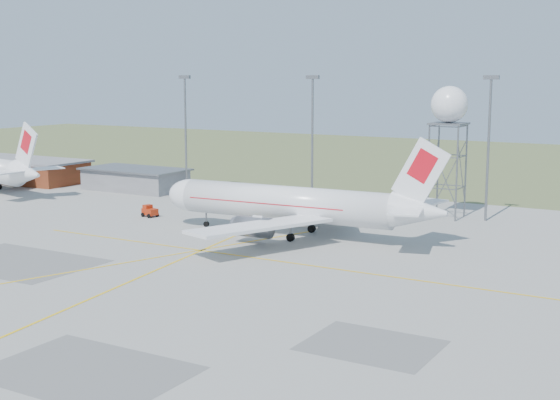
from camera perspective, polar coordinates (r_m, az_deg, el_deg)
The scene contains 11 objects.
ground at distance 67.45m, azimuth -17.12°, elevation -8.98°, with size 400.00×400.00×0.00m, color #A2A29D.
grass_strip at distance 190.17m, azimuth 15.61°, elevation 2.59°, with size 400.00×120.00×0.03m, color #506336.
building_orange at distance 162.58m, azimuth -19.04°, elevation 2.14°, with size 33.00×12.00×4.30m.
building_grey at distance 142.80m, azimuth -10.54°, elevation 1.51°, with size 19.00×10.00×3.90m.
mast_a at distance 137.10m, azimuth -6.93°, elevation 5.52°, with size 2.20×0.50×20.50m.
mast_b at distance 123.60m, azimuth 2.38°, elevation 5.20°, with size 2.20×0.50×20.50m.
mast_c at distance 113.24m, azimuth 15.03°, elevation 4.54°, with size 2.20×0.50×20.50m.
airliner_main at distance 99.94m, azimuth 0.78°, elevation -0.32°, with size 39.37×38.23×13.39m.
radar_tower at distance 114.56m, azimuth 12.19°, elevation 3.99°, with size 5.25×5.25×19.01m.
fire_truck at distance 121.95m, azimuth -1.43°, elevation 0.20°, with size 8.66×6.15×3.32m.
baggage_tug at distance 115.58m, azimuth -9.51°, elevation -0.89°, with size 2.49×2.18×1.73m.
Camera 1 is at (47.85, -42.91, 20.46)m, focal length 50.00 mm.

